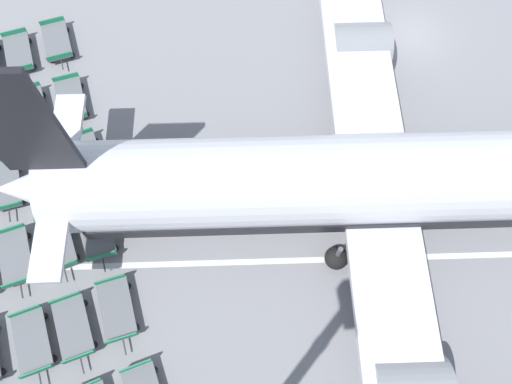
{
  "coord_description": "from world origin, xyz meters",
  "views": [
    {
      "loc": [
        20.25,
        -12.34,
        24.3
      ],
      "look_at": [
        10.02,
        -11.01,
        1.31
      ],
      "focal_mm": 35.0,
      "sensor_mm": 36.0,
      "label": 1
    }
  ],
  "objects_px": {
    "baggage_dolly_row_mid_b_col_d": "(57,242)",
    "baggage_dolly_row_mid_b_col_e": "(73,328)",
    "baggage_dolly_row_far_col_b": "(71,100)",
    "baggage_dolly_row_far_col_d": "(98,231)",
    "baggage_dolly_row_far_col_e": "(117,309)",
    "baggage_dolly_row_mid_b_col_a": "(19,53)",
    "baggage_dolly_row_mid_a_col_d": "(16,257)",
    "baggage_dolly_row_far_col_c": "(87,157)",
    "baggage_dolly_row_mid_b_col_c": "(45,173)",
    "baggage_dolly_row_mid_b_col_b": "(33,109)",
    "baggage_dolly_row_mid_a_col_c": "(6,185)",
    "baggage_dolly_row_mid_a_col_e": "(33,341)",
    "airplane": "(397,180)",
    "baggage_dolly_row_far_col_a": "(57,41)"
  },
  "relations": [
    {
      "from": "baggage_dolly_row_mid_a_col_e",
      "to": "baggage_dolly_row_far_col_a",
      "type": "height_order",
      "value": "same"
    },
    {
      "from": "airplane",
      "to": "baggage_dolly_row_mid_a_col_c",
      "type": "distance_m",
      "value": 20.07
    },
    {
      "from": "baggage_dolly_row_mid_a_col_c",
      "to": "baggage_dolly_row_mid_b_col_b",
      "type": "distance_m",
      "value": 4.73
    },
    {
      "from": "baggage_dolly_row_mid_a_col_e",
      "to": "baggage_dolly_row_far_col_b",
      "type": "bearing_deg",
      "value": 173.79
    },
    {
      "from": "baggage_dolly_row_mid_b_col_b",
      "to": "baggage_dolly_row_mid_b_col_c",
      "type": "bearing_deg",
      "value": 12.11
    },
    {
      "from": "baggage_dolly_row_far_col_c",
      "to": "baggage_dolly_row_far_col_e",
      "type": "height_order",
      "value": "same"
    },
    {
      "from": "airplane",
      "to": "baggage_dolly_row_mid_b_col_d",
      "type": "bearing_deg",
      "value": -89.56
    },
    {
      "from": "baggage_dolly_row_mid_b_col_c",
      "to": "baggage_dolly_row_far_col_e",
      "type": "relative_size",
      "value": 1.0
    },
    {
      "from": "baggage_dolly_row_mid_b_col_d",
      "to": "baggage_dolly_row_far_col_a",
      "type": "distance_m",
      "value": 12.94
    },
    {
      "from": "baggage_dolly_row_mid_b_col_b",
      "to": "baggage_dolly_row_far_col_e",
      "type": "height_order",
      "value": "same"
    },
    {
      "from": "baggage_dolly_row_mid_a_col_d",
      "to": "baggage_dolly_row_far_col_e",
      "type": "distance_m",
      "value": 5.91
    },
    {
      "from": "baggage_dolly_row_mid_a_col_d",
      "to": "baggage_dolly_row_far_col_d",
      "type": "bearing_deg",
      "value": 101.36
    },
    {
      "from": "baggage_dolly_row_mid_b_col_a",
      "to": "baggage_dolly_row_mid_b_col_b",
      "type": "height_order",
      "value": "same"
    },
    {
      "from": "baggage_dolly_row_far_col_d",
      "to": "baggage_dolly_row_far_col_e",
      "type": "xyz_separation_m",
      "value": [
        4.05,
        0.9,
        0.0
      ]
    },
    {
      "from": "baggage_dolly_row_far_col_e",
      "to": "baggage_dolly_row_far_col_b",
      "type": "bearing_deg",
      "value": -168.75
    },
    {
      "from": "baggage_dolly_row_mid_b_col_d",
      "to": "baggage_dolly_row_mid_b_col_e",
      "type": "relative_size",
      "value": 1.0
    },
    {
      "from": "baggage_dolly_row_far_col_e",
      "to": "baggage_dolly_row_mid_b_col_a",
      "type": "bearing_deg",
      "value": -160.71
    },
    {
      "from": "baggage_dolly_row_mid_b_col_b",
      "to": "baggage_dolly_row_far_col_c",
      "type": "relative_size",
      "value": 1.0
    },
    {
      "from": "baggage_dolly_row_mid_b_col_e",
      "to": "baggage_dolly_row_far_col_d",
      "type": "relative_size",
      "value": 1.0
    },
    {
      "from": "baggage_dolly_row_mid_a_col_d",
      "to": "baggage_dolly_row_far_col_a",
      "type": "distance_m",
      "value": 13.53
    },
    {
      "from": "baggage_dolly_row_mid_a_col_d",
      "to": "baggage_dolly_row_far_col_b",
      "type": "bearing_deg",
      "value": 164.59
    },
    {
      "from": "baggage_dolly_row_mid_a_col_c",
      "to": "baggage_dolly_row_far_col_a",
      "type": "distance_m",
      "value": 9.65
    },
    {
      "from": "baggage_dolly_row_mid_b_col_a",
      "to": "baggage_dolly_row_mid_b_col_d",
      "type": "distance_m",
      "value": 12.63
    },
    {
      "from": "baggage_dolly_row_mid_b_col_a",
      "to": "baggage_dolly_row_far_col_a",
      "type": "relative_size",
      "value": 1.0
    },
    {
      "from": "baggage_dolly_row_mid_b_col_a",
      "to": "baggage_dolly_row_mid_b_col_c",
      "type": "height_order",
      "value": "same"
    },
    {
      "from": "baggage_dolly_row_far_col_b",
      "to": "baggage_dolly_row_far_col_d",
      "type": "height_order",
      "value": "same"
    },
    {
      "from": "baggage_dolly_row_mid_b_col_a",
      "to": "baggage_dolly_row_mid_b_col_c",
      "type": "distance_m",
      "value": 8.55
    },
    {
      "from": "baggage_dolly_row_mid_b_col_c",
      "to": "baggage_dolly_row_mid_b_col_b",
      "type": "bearing_deg",
      "value": -167.89
    },
    {
      "from": "baggage_dolly_row_mid_b_col_c",
      "to": "baggage_dolly_row_mid_b_col_d",
      "type": "bearing_deg",
      "value": 10.83
    },
    {
      "from": "baggage_dolly_row_mid_a_col_d",
      "to": "baggage_dolly_row_mid_b_col_a",
      "type": "relative_size",
      "value": 1.0
    },
    {
      "from": "baggage_dolly_row_mid_a_col_c",
      "to": "baggage_dolly_row_mid_b_col_a",
      "type": "relative_size",
      "value": 1.0
    },
    {
      "from": "baggage_dolly_row_mid_b_col_a",
      "to": "baggage_dolly_row_far_col_c",
      "type": "relative_size",
      "value": 1.0
    },
    {
      "from": "baggage_dolly_row_mid_b_col_a",
      "to": "baggage_dolly_row_far_col_b",
      "type": "relative_size",
      "value": 1.0
    },
    {
      "from": "airplane",
      "to": "baggage_dolly_row_mid_a_col_d",
      "type": "distance_m",
      "value": 19.02
    },
    {
      "from": "baggage_dolly_row_mid_b_col_a",
      "to": "baggage_dolly_row_far_col_d",
      "type": "distance_m",
      "value": 12.92
    },
    {
      "from": "baggage_dolly_row_mid_a_col_e",
      "to": "baggage_dolly_row_far_col_b",
      "type": "distance_m",
      "value": 13.37
    },
    {
      "from": "baggage_dolly_row_mid_a_col_c",
      "to": "baggage_dolly_row_mid_b_col_d",
      "type": "relative_size",
      "value": 1.0
    },
    {
      "from": "baggage_dolly_row_mid_b_col_c",
      "to": "baggage_dolly_row_mid_b_col_d",
      "type": "height_order",
      "value": "same"
    },
    {
      "from": "baggage_dolly_row_mid_b_col_d",
      "to": "baggage_dolly_row_far_col_b",
      "type": "height_order",
      "value": "same"
    },
    {
      "from": "baggage_dolly_row_far_col_a",
      "to": "baggage_dolly_row_mid_a_col_e",
      "type": "bearing_deg",
      "value": -1.72
    },
    {
      "from": "baggage_dolly_row_mid_a_col_e",
      "to": "baggage_dolly_row_far_col_e",
      "type": "relative_size",
      "value": 1.0
    },
    {
      "from": "baggage_dolly_row_mid_a_col_e",
      "to": "baggage_dolly_row_mid_b_col_c",
      "type": "relative_size",
      "value": 1.0
    },
    {
      "from": "baggage_dolly_row_mid_a_col_c",
      "to": "baggage_dolly_row_far_col_c",
      "type": "distance_m",
      "value": 4.35
    },
    {
      "from": "baggage_dolly_row_mid_b_col_b",
      "to": "baggage_dolly_row_mid_b_col_d",
      "type": "relative_size",
      "value": 1.0
    },
    {
      "from": "baggage_dolly_row_mid_a_col_d",
      "to": "baggage_dolly_row_mid_b_col_a",
      "type": "height_order",
      "value": "same"
    },
    {
      "from": "baggage_dolly_row_mid_a_col_d",
      "to": "baggage_dolly_row_far_col_e",
      "type": "bearing_deg",
      "value": 56.83
    },
    {
      "from": "baggage_dolly_row_mid_a_col_c",
      "to": "baggage_dolly_row_mid_b_col_d",
      "type": "xyz_separation_m",
      "value": [
        3.58,
        2.79,
        0.0
      ]
    },
    {
      "from": "baggage_dolly_row_far_col_d",
      "to": "baggage_dolly_row_mid_a_col_e",
      "type": "bearing_deg",
      "value": -30.77
    },
    {
      "from": "baggage_dolly_row_far_col_b",
      "to": "baggage_dolly_row_far_col_a",
      "type": "bearing_deg",
      "value": -168.14
    },
    {
      "from": "baggage_dolly_row_mid_b_col_b",
      "to": "baggage_dolly_row_mid_b_col_e",
      "type": "bearing_deg",
      "value": 11.48
    }
  ]
}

